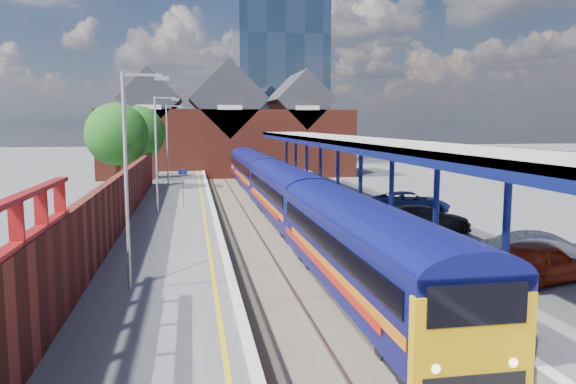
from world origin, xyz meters
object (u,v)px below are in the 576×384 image
train (268,178)px  parked_car_blue (410,203)px  parked_car_silver (548,255)px  lamp_post_c (158,147)px  parked_car_red (540,262)px  parked_car_dark (424,219)px  lamp_post_b (130,167)px  platform_sign (183,181)px  lamp_post_d (169,139)px

train → parked_car_blue: bearing=-59.4°
parked_car_blue → parked_car_silver: bearing=-173.7°
train → parked_car_blue: 13.78m
train → parked_car_blue: train is taller
lamp_post_c → parked_car_red: size_ratio=1.68×
parked_car_silver → parked_car_dark: (-1.13, 8.19, -0.06)m
parked_car_red → parked_car_dark: bearing=-14.6°
lamp_post_b → parked_car_dark: size_ratio=1.48×
parked_car_red → parked_car_silver: bearing=-62.6°
platform_sign → lamp_post_d: bearing=95.6°
parked_car_dark → platform_sign: bearing=46.8°
lamp_post_d → parked_car_dark: 28.15m
lamp_post_c → parked_car_dark: bearing=-33.2°
lamp_post_b → lamp_post_d: size_ratio=1.00×
lamp_post_d → parked_car_red: 36.39m
parked_car_red → platform_sign: bearing=15.3°
lamp_post_d → parked_car_blue: lamp_post_d is taller
lamp_post_c → parked_car_dark: 16.13m
lamp_post_c → lamp_post_d: 16.00m
platform_sign → parked_car_blue: 14.36m
lamp_post_b → parked_car_dark: bearing=29.1°
lamp_post_c → parked_car_dark: lamp_post_c is taller
lamp_post_c → lamp_post_b: bearing=-90.0°
lamp_post_d → lamp_post_b: bearing=-90.0°
lamp_post_d → parked_car_dark: bearing=-61.8°
lamp_post_d → parked_car_blue: size_ratio=1.48×
lamp_post_b → train: bearing=72.6°
train → platform_sign: size_ratio=26.37×
train → parked_car_blue: (7.01, -11.85, -0.47)m
lamp_post_d → train: bearing=-41.5°
platform_sign → parked_car_dark: (11.85, -10.63, -1.01)m
parked_car_blue → lamp_post_d: bearing=46.7°
train → parked_car_red: size_ratio=15.79×
parked_car_red → parked_car_dark: parked_car_red is taller
train → parked_car_red: 27.29m
lamp_post_b → parked_car_silver: (14.35, -0.82, -3.25)m
train → platform_sign: 9.61m
lamp_post_c → platform_sign: lamp_post_c is taller
parked_car_red → parked_car_silver: parked_car_silver is taller
train → lamp_post_c: 12.33m
platform_sign → parked_car_silver: (12.99, -18.82, -0.95)m
lamp_post_c → parked_car_red: bearing=-52.6°
platform_sign → parked_car_red: bearing=-58.3°
parked_car_silver → lamp_post_d: bearing=44.4°
parked_car_red → lamp_post_c: bearing=21.0°
parked_car_silver → parked_car_blue: parked_car_silver is taller
lamp_post_d → lamp_post_c: bearing=-90.0°
lamp_post_b → parked_car_silver: 14.73m
lamp_post_d → parked_car_red: bearing=-68.1°
parked_car_silver → lamp_post_c: bearing=61.3°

